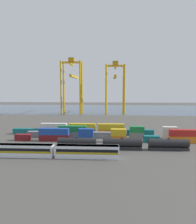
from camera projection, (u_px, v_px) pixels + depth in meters
The scene contains 32 objects.
ground_plane at pixel (103, 124), 124.76m from camera, with size 420.00×420.00×0.00m, color #4C4944.
harbour_water at pixel (106, 109), 222.15m from camera, with size 400.00×110.00×0.01m, color #384C60.
passenger_train at pixel (55, 150), 63.42m from camera, with size 39.84×3.14×3.90m.
freight_tank_row at pixel (122, 144), 71.81m from camera, with size 45.50×2.77×4.23m.
shipping_container_0 at pixel (23, 137), 84.55m from camera, with size 6.04×2.44×2.60m, color maroon.
shipping_container_1 at pixel (54, 138), 83.82m from camera, with size 12.10×2.44×2.60m, color maroon.
shipping_container_2 at pixel (54, 131), 83.54m from camera, with size 12.10×2.44×2.60m, color #1C4299.
shipping_container_3 at pixel (86, 138), 83.09m from camera, with size 6.04×2.44×2.60m, color #1C4299.
shipping_container_4 at pixel (86, 132), 82.81m from camera, with size 6.04×2.44×2.60m, color #1C4299.
shipping_container_5 at pixel (118, 139), 82.37m from camera, with size 6.04×2.44×2.60m, color orange.
shipping_container_6 at pixel (118, 132), 82.08m from camera, with size 6.04×2.44×2.60m, color gold.
shipping_container_7 at pixel (151, 139), 81.64m from camera, with size 6.04×2.44×2.60m, color #146066.
shipping_container_8 at pixel (185, 139), 80.91m from camera, with size 12.10×2.44×2.60m, color orange.
shipping_container_9 at pixel (185, 133), 80.63m from camera, with size 12.10×2.44×2.60m, color #AD211C.
shipping_container_10 at pixel (42, 134), 90.30m from camera, with size 12.10×2.44×2.60m, color slate.
shipping_container_11 at pixel (73, 135), 89.53m from camera, with size 12.10×2.44×2.60m, color slate.
shipping_container_12 at pixel (73, 129), 89.24m from camera, with size 12.10×2.44×2.60m, color #197538.
shipping_container_13 at pixel (105, 135), 88.76m from camera, with size 12.10×2.44×2.60m, color slate.
shipping_container_14 at pixel (137, 135), 87.99m from camera, with size 6.04×2.44×2.60m, color slate.
shipping_container_15 at pixel (137, 129), 87.71m from camera, with size 6.04×2.44×2.60m, color #197538.
shipping_container_16 at pixel (170, 136), 87.22m from camera, with size 6.04×2.44×2.60m, color silver.
shipping_container_17 at pixel (170, 130), 86.94m from camera, with size 6.04×2.44×2.60m, color silver.
shipping_container_18 at pixel (26, 131), 96.90m from camera, with size 12.10×2.44×2.60m, color #146066.
shipping_container_19 at pixel (54, 131), 96.16m from camera, with size 12.10×2.44×2.60m, color slate.
shipping_container_20 at pixel (54, 126), 95.87m from camera, with size 12.10×2.44×2.60m, color silver.
shipping_container_21 at pixel (82, 132), 95.42m from camera, with size 12.10×2.44×2.60m, color #1C4299.
shipping_container_22 at pixel (82, 126), 95.13m from camera, with size 12.10×2.44×2.60m, color gold.
shipping_container_23 at pixel (111, 132), 94.68m from camera, with size 12.10×2.44×2.60m, color orange.
shipping_container_24 at pixel (111, 127), 94.39m from camera, with size 12.10×2.44×2.60m, color gold.
shipping_container_25 at pixel (140, 132), 93.94m from camera, with size 12.10×2.44×2.60m, color #146066.
gantry_crane_west at pixel (72, 81), 181.89m from camera, with size 18.09×39.05×48.23m.
gantry_crane_central at pixel (115, 82), 179.30m from camera, with size 16.86×35.07×45.09m.
Camera 1 is at (3.83, -83.20, 20.89)m, focal length 32.89 mm.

